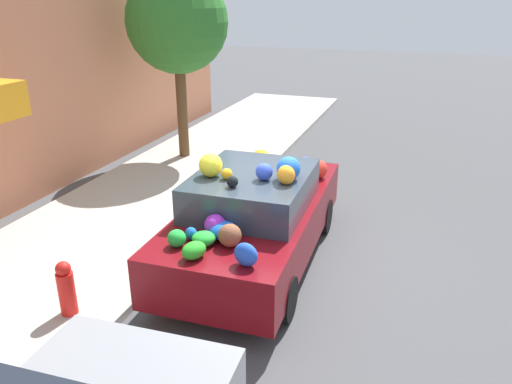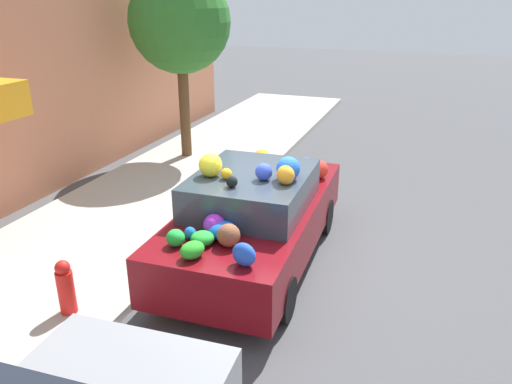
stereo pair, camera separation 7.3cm
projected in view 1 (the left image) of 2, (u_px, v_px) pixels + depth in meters
The scene contains 5 objects.
ground_plane at pixel (261, 261), 7.43m from camera, with size 60.00×60.00×0.00m, color #4C4C4F.
sidewalk_curb at pixel (106, 231), 8.23m from camera, with size 24.00×3.20×0.12m.
street_tree at pixel (177, 23), 10.77m from camera, with size 2.22×2.22×4.13m.
fire_hydrant at pixel (66, 288), 5.90m from camera, with size 0.20×0.20×0.70m.
art_car at pixel (255, 215), 7.13m from camera, with size 4.11×1.82×1.75m.
Camera 1 is at (-6.17, -2.08, 3.71)m, focal length 35.00 mm.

